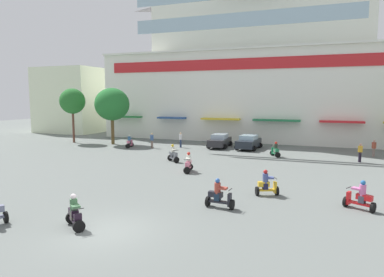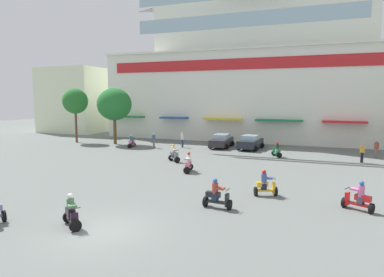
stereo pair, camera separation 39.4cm
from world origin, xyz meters
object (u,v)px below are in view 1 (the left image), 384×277
object	(u,v)px
pedestrian_0	(152,139)
pedestrian_2	(374,147)
plaza_tree_0	(112,104)
scooter_rider_5	(173,154)
pedestrian_1	(360,152)
pedestrian_3	(181,139)
scooter_rider_0	(360,198)
scooter_rider_7	(275,150)
scooter_rider_3	(130,142)
scooter_rider_4	(75,214)
scooter_rider_2	(219,196)
parked_car_0	(220,141)
plaza_tree_2	(72,101)
scooter_rider_8	(267,185)
scooter_rider_1	(188,164)
parked_car_1	(249,142)

from	to	relation	value
pedestrian_0	pedestrian_2	world-z (taller)	pedestrian_0
plaza_tree_0	scooter_rider_5	bearing A→B (deg)	-34.61
pedestrian_1	pedestrian_2	size ratio (longest dim) A/B	1.02
plaza_tree_0	pedestrian_3	size ratio (longest dim) A/B	3.94
scooter_rider_0	scooter_rider_7	xyz separation A→B (m)	(-6.00, 14.48, -0.03)
scooter_rider_3	pedestrian_2	distance (m)	25.14
scooter_rider_4	pedestrian_3	bearing A→B (deg)	101.56
scooter_rider_2	pedestrian_2	distance (m)	22.09
parked_car_0	scooter_rider_0	distance (m)	22.39
plaza_tree_2	parked_car_0	xyz separation A→B (m)	(18.31, 2.41, -4.37)
scooter_rider_0	scooter_rider_5	world-z (taller)	scooter_rider_5
parked_car_0	pedestrian_2	xyz separation A→B (m)	(15.48, -0.77, 0.14)
plaza_tree_0	scooter_rider_3	world-z (taller)	plaza_tree_0
plaza_tree_0	scooter_rider_4	bearing A→B (deg)	-59.93
scooter_rider_7	pedestrian_3	xyz separation A→B (m)	(-10.79, 2.34, 0.38)
scooter_rider_0	scooter_rider_4	world-z (taller)	scooter_rider_0
plaza_tree_0	scooter_rider_0	xyz separation A→B (m)	(25.54, -16.50, -4.17)
parked_car_0	scooter_rider_4	distance (m)	25.52
scooter_rider_3	pedestrian_3	bearing A→B (deg)	21.77
parked_car_0	pedestrian_2	world-z (taller)	pedestrian_2
scooter_rider_0	pedestrian_1	xyz separation A→B (m)	(1.30, 14.16, 0.30)
parked_car_0	scooter_rider_8	world-z (taller)	scooter_rider_8
parked_car_0	scooter_rider_5	xyz separation A→B (m)	(-1.44, -9.85, -0.12)
plaza_tree_2	scooter_rider_7	size ratio (longest dim) A/B	4.56
pedestrian_3	scooter_rider_5	bearing A→B (deg)	-71.90
scooter_rider_7	plaza_tree_2	bearing A→B (deg)	176.40
scooter_rider_0	scooter_rider_1	xyz separation A→B (m)	(-11.33, 5.20, -0.00)
plaza_tree_0	scooter_rider_8	world-z (taller)	plaza_tree_0
scooter_rider_4	scooter_rider_7	xyz separation A→B (m)	(5.91, 21.53, -0.00)
scooter_rider_5	parked_car_1	bearing A→B (deg)	63.83
scooter_rider_8	pedestrian_2	bearing A→B (deg)	65.55
scooter_rider_4	plaza_tree_2	bearing A→B (deg)	129.53
scooter_rider_0	pedestrian_3	size ratio (longest dim) A/B	0.91
pedestrian_2	scooter_rider_2	bearing A→B (deg)	-115.65
plaza_tree_0	parked_car_0	bearing A→B (deg)	8.65
scooter_rider_2	scooter_rider_4	xyz separation A→B (m)	(-5.16, -4.83, -0.03)
parked_car_0	pedestrian_0	xyz separation A→B (m)	(-6.96, -3.17, 0.20)
plaza_tree_0	scooter_rider_2	world-z (taller)	plaza_tree_0
plaza_tree_0	plaza_tree_2	size ratio (longest dim) A/B	1.00
parked_car_1	scooter_rider_5	size ratio (longest dim) A/B	2.83
scooter_rider_8	parked_car_1	bearing A→B (deg)	104.62
scooter_rider_0	parked_car_1	bearing A→B (deg)	117.03
scooter_rider_5	pedestrian_3	bearing A→B (deg)	108.10
plaza_tree_0	parked_car_1	size ratio (longest dim) A/B	1.53
plaza_tree_2	scooter_rider_2	xyz separation A→B (m)	(24.23, -18.28, -4.51)
scooter_rider_2	pedestrian_2	world-z (taller)	pedestrian_2
scooter_rider_0	pedestrian_3	bearing A→B (deg)	134.94
scooter_rider_3	scooter_rider_8	world-z (taller)	scooter_rider_8
scooter_rider_8	pedestrian_0	world-z (taller)	pedestrian_0
pedestrian_0	pedestrian_2	bearing A→B (deg)	6.12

